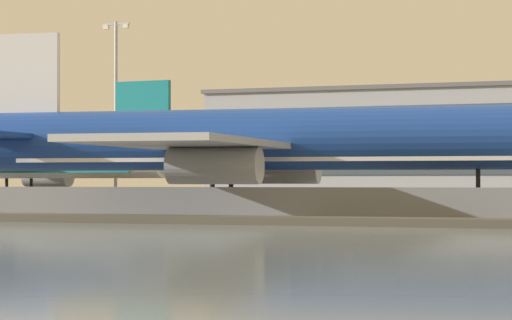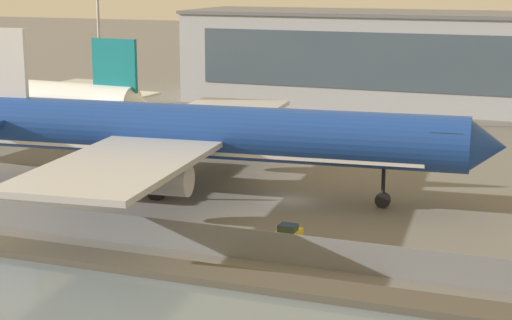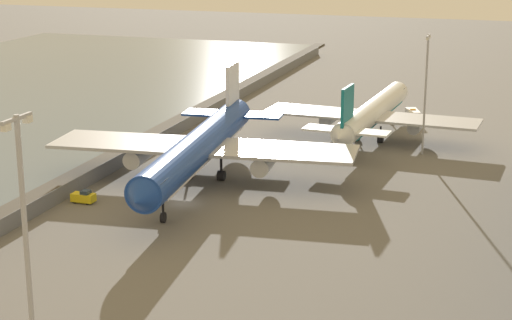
{
  "view_description": "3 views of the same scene",
  "coord_description": "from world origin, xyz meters",
  "px_view_note": "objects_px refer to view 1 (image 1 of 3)",
  "views": [
    {
      "loc": [
        24.85,
        -88.44,
        2.59
      ],
      "look_at": [
        -9.66,
        1.07,
        4.29
      ],
      "focal_mm": 85.0,
      "sensor_mm": 36.0,
      "label": 1
    },
    {
      "loc": [
        23.66,
        -69.18,
        19.86
      ],
      "look_at": [
        -5.06,
        4.36,
        2.39
      ],
      "focal_mm": 60.0,
      "sensor_mm": 36.0,
      "label": 2
    },
    {
      "loc": [
        102.47,
        44.06,
        36.84
      ],
      "look_at": [
        -5.09,
        8.89,
        5.54
      ],
      "focal_mm": 60.0,
      "sensor_mm": 36.0,
      "label": 3
    }
  ],
  "objects_px": {
    "apron_light_mast_apron_east": "(116,102)",
    "baggage_tug": "(377,209)",
    "cargo_jet_blue": "(252,142)",
    "passenger_jet_white_teal": "(3,161)"
  },
  "relations": [
    {
      "from": "baggage_tug",
      "to": "passenger_jet_white_teal",
      "type": "bearing_deg",
      "value": 147.36
    },
    {
      "from": "cargo_jet_blue",
      "to": "passenger_jet_white_teal",
      "type": "bearing_deg",
      "value": 151.6
    },
    {
      "from": "cargo_jet_blue",
      "to": "baggage_tug",
      "type": "height_order",
      "value": "cargo_jet_blue"
    },
    {
      "from": "passenger_jet_white_teal",
      "to": "baggage_tug",
      "type": "height_order",
      "value": "passenger_jet_white_teal"
    },
    {
      "from": "apron_light_mast_apron_east",
      "to": "baggage_tug",
      "type": "bearing_deg",
      "value": -45.34
    },
    {
      "from": "passenger_jet_white_teal",
      "to": "baggage_tug",
      "type": "xyz_separation_m",
      "value": [
        48.0,
        -30.74,
        -3.92
      ]
    },
    {
      "from": "baggage_tug",
      "to": "apron_light_mast_apron_east",
      "type": "bearing_deg",
      "value": 134.66
    },
    {
      "from": "passenger_jet_white_teal",
      "to": "cargo_jet_blue",
      "type": "bearing_deg",
      "value": -28.4
    },
    {
      "from": "cargo_jet_blue",
      "to": "apron_light_mast_apron_east",
      "type": "distance_m",
      "value": 39.85
    },
    {
      "from": "baggage_tug",
      "to": "apron_light_mast_apron_east",
      "type": "relative_size",
      "value": 0.16
    }
  ]
}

